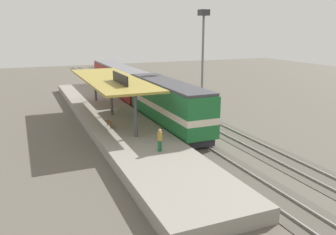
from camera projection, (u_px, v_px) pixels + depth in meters
name	position (u px, v px, depth m)	size (l,w,h in m)	color
ground_plane	(171.00, 117.00, 38.54)	(120.00, 120.00, 0.00)	#5B564C
track_near	(154.00, 119.00, 37.78)	(3.20, 110.00, 0.16)	#4E4941
track_far	(192.00, 115.00, 39.52)	(3.20, 110.00, 0.16)	#4E4941
platform	(112.00, 119.00, 35.93)	(6.00, 44.00, 0.90)	gray
station_canopy	(111.00, 80.00, 34.83)	(5.20, 18.00, 4.70)	#47474C
platform_bench	(109.00, 123.00, 31.24)	(0.44, 1.70, 0.50)	#333338
locomotive	(168.00, 104.00, 33.67)	(2.93, 14.43, 4.44)	#28282D
passenger_carriage_single	(119.00, 80.00, 49.73)	(2.90, 20.00, 4.24)	#28282D
light_mast	(203.00, 38.00, 41.86)	(1.10, 1.10, 11.70)	slate
person_waiting	(160.00, 139.00, 25.02)	(0.34, 0.34, 1.71)	#23603D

